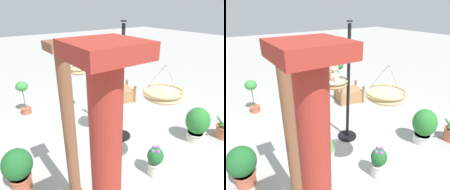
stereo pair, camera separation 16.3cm
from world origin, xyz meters
The scene contains 15 objects.
ground_plane centered at (0.00, 0.00, 0.00)m, with size 40.00×40.00×0.00m, color #9E9E99.
display_pole_central centered at (-0.16, -0.10, 0.85)m, with size 0.44×0.44×2.65m.
hanging_basket_with_teddy centered at (-0.01, 0.15, 1.38)m, with size 0.57×0.57×0.56m.
teddy_bear centered at (-0.01, 0.17, 1.57)m, with size 0.30×0.28×0.44m.
hanging_basket_left_high centered at (-1.54, 0.21, 1.69)m, with size 0.61×0.61×0.56m.
hanging_basket_right_low centered at (1.46, 0.14, 1.30)m, with size 0.49×0.49×0.74m.
greenhouse_pillar_left centered at (-1.18, 1.58, 1.23)m, with size 0.32×0.32×2.55m.
wooden_planter_box centered at (1.46, -1.32, 0.23)m, with size 0.85×0.96×0.58m.
potted_plant_fern_front centered at (-0.33, 2.21, 0.43)m, with size 0.49×0.49×0.77m.
potted_plant_flowering_red centered at (-1.46, 0.13, 0.33)m, with size 0.29×0.29×0.61m.
potted_plant_tall_leafy centered at (-0.59, 0.68, 0.39)m, with size 0.29×0.29×0.77m.
potted_plant_bushy_green centered at (-1.59, -2.09, 0.18)m, with size 0.55×0.58×0.47m.
potted_plant_small_succulent centered at (2.36, 1.47, 0.57)m, with size 0.33×0.33×0.98m.
potted_plant_trailing_ivy centered at (-1.27, -1.43, 0.45)m, with size 0.53×0.53×0.83m.
potted_plant_broad_leaf centered at (2.80, -1.76, 0.55)m, with size 0.43×0.43×1.02m.
Camera 1 is at (-3.33, 2.41, 2.90)m, focal length 32.14 mm.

